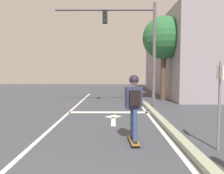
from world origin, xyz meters
name	(u,v)px	position (x,y,z in m)	size (l,w,h in m)	color
lane_line_center	(58,122)	(-0.76, 6.00, 0.00)	(0.12, 20.00, 0.01)	silver
lane_line_curbside	(155,122)	(2.69, 6.00, 0.00)	(0.12, 20.00, 0.01)	silver
stop_bar	(109,112)	(1.04, 7.93, 0.00)	(3.60, 0.40, 0.01)	silver
lane_arrow_stem	(113,121)	(1.22, 6.16, 0.00)	(0.16, 1.40, 0.01)	silver
lane_arrow_head	(113,117)	(1.22, 7.01, 0.00)	(0.56, 0.44, 0.01)	silver
curb_strip	(162,121)	(2.94, 6.00, 0.07)	(0.24, 24.00, 0.14)	#9AA38A
skateboard	(134,140)	(1.73, 3.78, 0.07)	(0.27, 0.88, 0.09)	olive
skater	(134,99)	(1.73, 3.76, 1.12)	(0.45, 0.61, 1.64)	#344878
traffic_signal_mast	(132,36)	(2.12, 9.43, 3.61)	(5.04, 0.34, 5.25)	#5B555B
street_sign_post	(220,92)	(3.62, 3.31, 1.34)	(0.11, 0.44, 2.03)	slate
roadside_tree	(164,38)	(4.35, 12.09, 3.89)	(2.66, 2.66, 5.26)	brown
building_block	(214,59)	(9.53, 16.49, 2.90)	(9.38, 12.49, 5.80)	gray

